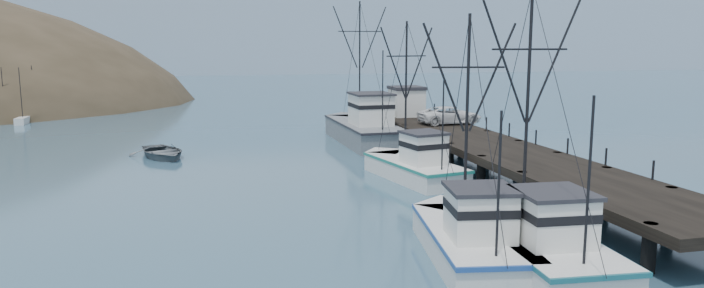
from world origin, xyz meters
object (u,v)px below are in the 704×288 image
at_px(work_vessel, 364,128).
at_px(motorboat, 163,158).
at_px(trawler_mid, 469,237).
at_px(pier_shed, 407,101).
at_px(pier, 485,146).
at_px(trawler_near, 533,241).
at_px(pickup_truck, 450,115).
at_px(trawler_far, 412,166).

relative_size(work_vessel, motorboat, 2.59).
bearing_deg(trawler_mid, pier_shed, 75.91).
xyz_separation_m(pier, work_vessel, (-5.05, 14.08, -0.46)).
xyz_separation_m(work_vessel, pier_shed, (4.72, 2.16, 2.19)).
distance_m(pier, pier_shed, 16.34).
bearing_deg(trawler_near, pier_shed, 80.10).
xyz_separation_m(trawler_mid, motorboat, (-13.78, 26.79, -0.82)).
distance_m(trawler_mid, work_vessel, 30.78).
distance_m(pickup_truck, motorboat, 23.85).
height_order(trawler_far, work_vessel, work_vessel).
bearing_deg(pier_shed, pickup_truck, -75.66).
height_order(pier, work_vessel, work_vessel).
bearing_deg(pickup_truck, motorboat, 85.26).
height_order(trawler_mid, motorboat, trawler_mid).
relative_size(trawler_near, trawler_mid, 1.09).
height_order(pier, pier_shed, pier_shed).
bearing_deg(pier_shed, trawler_near, -99.90).
xyz_separation_m(pier, trawler_near, (-6.24, -17.61, -0.87)).
relative_size(trawler_far, pier_shed, 3.31).
height_order(trawler_mid, trawler_far, trawler_far).
bearing_deg(pickup_truck, trawler_near, 161.25).
relative_size(pier, trawler_mid, 4.20).
relative_size(pier, trawler_near, 3.85).
bearing_deg(trawler_near, trawler_mid, 154.32).
bearing_deg(trawler_near, motorboat, 119.98).
relative_size(work_vessel, pier_shed, 4.79).
distance_m(trawler_far, pier_shed, 18.76).
relative_size(trawler_mid, trawler_far, 0.99).
xyz_separation_m(trawler_far, motorboat, (-16.45, 11.78, -0.82)).
bearing_deg(motorboat, pier_shed, -4.61).
bearing_deg(work_vessel, trawler_mid, -96.52).
bearing_deg(trawler_near, trawler_far, 88.75).
distance_m(pier, trawler_far, 6.13).
bearing_deg(trawler_mid, pickup_truck, 69.26).
distance_m(trawler_near, work_vessel, 31.72).
bearing_deg(work_vessel, motorboat, -167.65).
relative_size(trawler_near, trawler_far, 1.08).
distance_m(trawler_mid, pickup_truck, 28.03).
xyz_separation_m(trawler_near, pickup_truck, (7.59, 27.27, 1.94)).
distance_m(pier, trawler_mid, 18.60).
bearing_deg(trawler_far, pier_shed, 72.60).
bearing_deg(pickup_truck, trawler_mid, 156.07).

